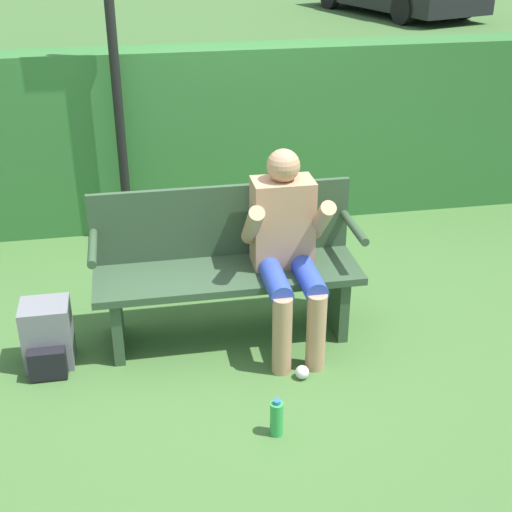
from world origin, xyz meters
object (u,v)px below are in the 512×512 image
object	(u,v)px
person_seated	(287,243)
backpack	(48,337)
water_bottle	(277,418)
park_bench	(226,265)
signpost	(114,57)

from	to	relation	value
person_seated	backpack	bearing A→B (deg)	-178.36
water_bottle	park_bench	bearing A→B (deg)	95.61
park_bench	water_bottle	xyz separation A→B (m)	(0.10, -1.01, -0.35)
park_bench	backpack	size ratio (longest dim) A/B	4.07
park_bench	person_seated	size ratio (longest dim) A/B	1.36
water_bottle	backpack	bearing A→B (deg)	144.39
person_seated	backpack	distance (m)	1.46
park_bench	person_seated	xyz separation A→B (m)	(0.33, -0.14, 0.18)
water_bottle	signpost	xyz separation A→B (m)	(-0.66, 2.44, 1.31)
person_seated	backpack	xyz separation A→B (m)	(-1.39, -0.04, -0.45)
park_bench	person_seated	bearing A→B (deg)	-23.14
park_bench	water_bottle	distance (m)	1.07
park_bench	signpost	distance (m)	1.81
water_bottle	signpost	bearing A→B (deg)	105.24
person_seated	water_bottle	size ratio (longest dim) A/B	5.56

